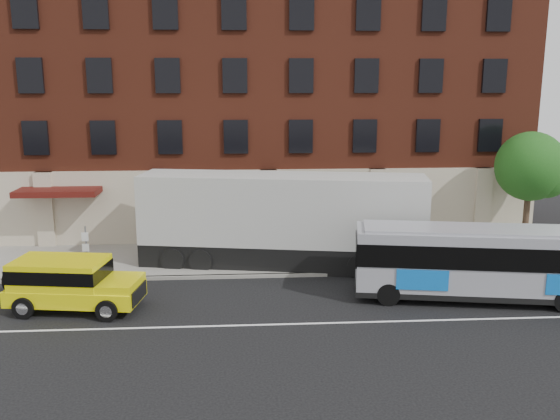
{
  "coord_description": "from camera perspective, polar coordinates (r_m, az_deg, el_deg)",
  "views": [
    {
      "loc": [
        -1.46,
        -20.03,
        8.78
      ],
      "look_at": [
        0.21,
        5.5,
        3.27
      ],
      "focal_mm": 37.97,
      "sensor_mm": 36.0,
      "label": 1
    }
  ],
  "objects": [
    {
      "name": "city_bus",
      "position": [
        25.7,
        19.86,
        -4.63
      ],
      "size": [
        11.38,
        4.27,
        3.05
      ],
      "color": "#92939C",
      "rests_on": "ground"
    },
    {
      "name": "yellow_suv",
      "position": [
        24.78,
        -19.65,
        -6.46
      ],
      "size": [
        5.5,
        2.94,
        2.05
      ],
      "color": "#FDF50B",
      "rests_on": "ground"
    },
    {
      "name": "street_tree",
      "position": [
        33.4,
        23.04,
        3.65
      ],
      "size": [
        3.6,
        3.6,
        6.2
      ],
      "color": "#38281C",
      "rests_on": "sidewalk"
    },
    {
      "name": "building",
      "position": [
        37.0,
        -1.51,
        10.29
      ],
      "size": [
        30.0,
        12.1,
        15.0
      ],
      "color": "maroon",
      "rests_on": "sidewalk"
    },
    {
      "name": "lane_line",
      "position": [
        22.38,
        0.31,
        -10.95
      ],
      "size": [
        60.0,
        0.12,
        0.01
      ],
      "primitive_type": "cube",
      "color": "white",
      "rests_on": "ground"
    },
    {
      "name": "sidewalk",
      "position": [
        30.34,
        -0.83,
        -4.53
      ],
      "size": [
        60.0,
        6.0,
        0.15
      ],
      "primitive_type": "cube",
      "color": "gray",
      "rests_on": "ground"
    },
    {
      "name": "ground",
      "position": [
        21.92,
        0.41,
        -11.47
      ],
      "size": [
        120.0,
        120.0,
        0.0
      ],
      "primitive_type": "plane",
      "color": "black",
      "rests_on": "ground"
    },
    {
      "name": "kerb",
      "position": [
        27.49,
        -0.5,
        -6.32
      ],
      "size": [
        60.0,
        0.25,
        0.15
      ],
      "primitive_type": "cube",
      "color": "gray",
      "rests_on": "ground"
    },
    {
      "name": "shipping_container",
      "position": [
        28.46,
        0.2,
        -1.16
      ],
      "size": [
        13.81,
        5.06,
        4.51
      ],
      "color": "black",
      "rests_on": "ground"
    },
    {
      "name": "sign_pole",
      "position": [
        28.08,
        -18.15,
        -3.61
      ],
      "size": [
        0.3,
        0.2,
        2.5
      ],
      "color": "slate",
      "rests_on": "ground"
    }
  ]
}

